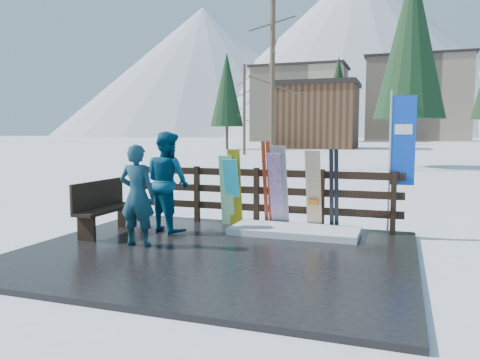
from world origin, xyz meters
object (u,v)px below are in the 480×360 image
at_px(bench, 104,206).
at_px(snowboard_4, 280,187).
at_px(snowboard_0, 232,192).
at_px(rental_flag, 400,146).
at_px(snowboard_3, 276,191).
at_px(person_front, 137,195).
at_px(snowboard_5, 314,191).
at_px(snowboard_1, 227,191).
at_px(person_back, 167,182).
at_px(snowboard_2, 235,188).

relative_size(bench, snowboard_4, 0.91).
xyz_separation_m(snowboard_0, rental_flag, (3.11, 0.27, 0.94)).
height_order(snowboard_3, person_front, person_front).
relative_size(snowboard_4, snowboard_5, 1.05).
bearing_deg(snowboard_1, person_back, -133.36).
relative_size(snowboard_0, snowboard_3, 0.90).
height_order(snowboard_0, snowboard_3, snowboard_3).
bearing_deg(bench, snowboard_4, 26.57).
xyz_separation_m(snowboard_2, snowboard_3, (0.84, -0.00, -0.03)).
xyz_separation_m(bench, snowboard_3, (2.86, 1.47, 0.22)).
distance_m(snowboard_1, person_back, 1.25).
distance_m(snowboard_1, person_front, 2.22).
relative_size(snowboard_1, person_front, 0.85).
bearing_deg(snowboard_3, rental_flag, 6.94).
height_order(snowboard_4, snowboard_5, snowboard_4).
height_order(snowboard_2, person_back, person_back).
distance_m(snowboard_5, person_back, 2.73).
xyz_separation_m(snowboard_4, person_front, (-1.86, -2.07, 0.03)).
relative_size(snowboard_3, snowboard_5, 0.97).
bearing_deg(snowboard_4, bench, -153.43).
xyz_separation_m(snowboard_1, person_back, (-0.84, -0.89, 0.23)).
distance_m(snowboard_0, snowboard_1, 0.12).
xyz_separation_m(rental_flag, person_front, (-4.00, -2.34, -0.78)).
bearing_deg(person_back, snowboard_2, -112.34).
bearing_deg(snowboard_0, person_front, -113.12).
xyz_separation_m(snowboard_2, person_front, (-0.94, -2.07, 0.07)).
bearing_deg(snowboard_1, snowboard_4, -0.00).
bearing_deg(bench, snowboard_3, 27.20).
distance_m(snowboard_1, snowboard_2, 0.18).
xyz_separation_m(snowboard_4, person_back, (-1.93, -0.89, 0.13)).
bearing_deg(snowboard_4, snowboard_2, 180.00).
relative_size(snowboard_0, snowboard_4, 0.83).
relative_size(snowboard_1, snowboard_2, 0.92).
xyz_separation_m(bench, rental_flag, (5.08, 1.74, 1.09)).
bearing_deg(snowboard_2, person_front, -114.35).
bearing_deg(rental_flag, person_front, -149.60).
height_order(snowboard_3, snowboard_5, snowboard_5).
relative_size(snowboard_5, rental_flag, 0.60).
bearing_deg(person_back, snowboard_3, -127.95).
relative_size(snowboard_0, person_back, 0.73).
height_order(snowboard_0, person_front, person_front).
xyz_separation_m(snowboard_1, snowboard_3, (1.01, -0.00, 0.03)).
bearing_deg(rental_flag, snowboard_4, -172.81).
distance_m(person_front, person_back, 1.19).
height_order(snowboard_2, person_front, person_front).
relative_size(snowboard_4, person_front, 0.99).
xyz_separation_m(snowboard_2, rental_flag, (3.06, 0.27, 0.84)).
distance_m(snowboard_1, snowboard_5, 1.73).
height_order(snowboard_3, person_back, person_back).
distance_m(snowboard_0, snowboard_3, 0.89).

